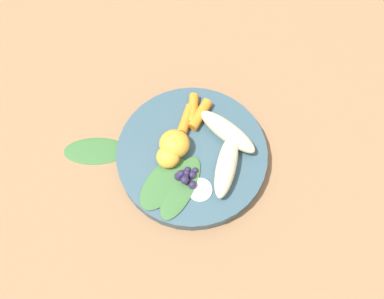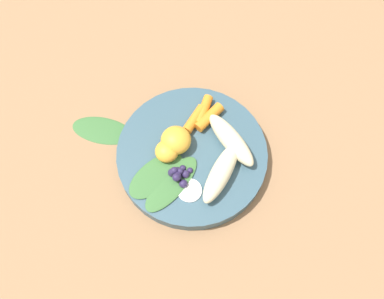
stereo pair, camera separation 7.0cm
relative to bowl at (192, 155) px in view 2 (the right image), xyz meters
The scene contains 14 objects.
ground_plane 0.01m from the bowl, ahead, with size 2.40×2.40×0.00m, color #99704C.
bowl is the anchor object (origin of this frame).
banana_peeled_left 0.08m from the bowl, 128.22° to the left, with size 0.12×0.03×0.03m, color beige.
banana_peeled_right 0.07m from the bowl, 72.42° to the left, with size 0.12×0.03×0.03m, color beige.
orange_segment_near 0.05m from the bowl, 56.82° to the right, with size 0.04×0.04×0.03m, color #F4A833.
orange_segment_far 0.05m from the bowl, 97.21° to the right, with size 0.05×0.05×0.04m, color #F4A833.
carrot_front 0.07m from the bowl, behind, with size 0.02×0.02×0.06m, color orange.
carrot_mid_left 0.08m from the bowl, 169.43° to the right, with size 0.02×0.02×0.06m, color orange.
carrot_mid_right 0.06m from the bowl, 158.66° to the right, with size 0.02×0.02×0.06m, color orange.
blueberry_pile 0.06m from the bowl, ahead, with size 0.04×0.04×0.02m.
coconut_shred_patch 0.07m from the bowl, 22.32° to the left, with size 0.04×0.04×0.00m, color white.
kale_leaf_left 0.08m from the bowl, 28.02° to the right, with size 0.11×0.06×0.01m, color #3D7038.
kale_leaf_right 0.07m from the bowl, ahead, with size 0.12×0.05×0.01m, color #3D7038.
kale_leaf_stray 0.18m from the bowl, 82.81° to the right, with size 0.12×0.05×0.01m, color #3D7038.
Camera 2 is at (0.26, 0.12, 0.67)m, focal length 38.03 mm.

